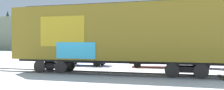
{
  "coord_description": "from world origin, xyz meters",
  "views": [
    {
      "loc": [
        2.19,
        -16.52,
        2.18
      ],
      "look_at": [
        -1.65,
        1.62,
        2.02
      ],
      "focal_mm": 38.79,
      "sensor_mm": 36.0,
      "label": 1
    }
  ],
  "objects": [
    {
      "name": "ground_plane",
      "position": [
        0.0,
        0.0,
        0.0
      ],
      "size": [
        260.0,
        260.0,
        0.0
      ],
      "primitive_type": "plane",
      "color": "silver"
    },
    {
      "name": "track",
      "position": [
        -1.66,
        0.04,
        0.04
      ],
      "size": [
        59.97,
        5.6,
        0.08
      ],
      "color": "#4C4742",
      "rests_on": "ground_plane"
    },
    {
      "name": "freight_car",
      "position": [
        -1.06,
        -0.0,
        2.81
      ],
      "size": [
        14.99,
        3.79,
        4.99
      ],
      "color": "olive",
      "rests_on": "ground_plane"
    },
    {
      "name": "flagpole",
      "position": [
        7.14,
        12.75,
        5.49
      ],
      "size": [
        0.51,
        1.37,
        8.9
      ],
      "color": "silver",
      "rests_on": "ground_plane"
    },
    {
      "name": "hillside",
      "position": [
        -0.04,
        65.26,
        4.87
      ],
      "size": [
        156.39,
        42.31,
        13.51
      ],
      "color": "slate",
      "rests_on": "ground_plane"
    },
    {
      "name": "parked_car_blue",
      "position": [
        -5.19,
        5.77,
        0.88
      ],
      "size": [
        4.45,
        2.17,
        1.76
      ],
      "color": "navy",
      "rests_on": "ground_plane"
    },
    {
      "name": "parked_car_red",
      "position": [
        1.33,
        5.65,
        0.87
      ],
      "size": [
        4.41,
        2.2,
        1.79
      ],
      "color": "#B21E1E",
      "rests_on": "ground_plane"
    }
  ]
}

